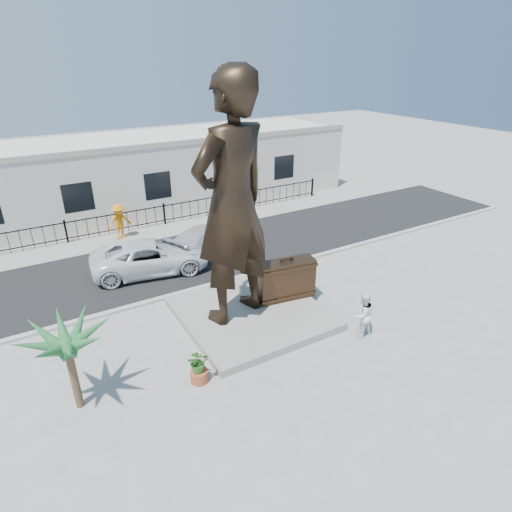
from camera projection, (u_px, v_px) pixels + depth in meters
The scene contains 16 objects.
ground at pixel (283, 332), 15.77m from camera, with size 100.00×100.00×0.00m, color #9E9991.
street at pixel (197, 253), 21.99m from camera, with size 40.00×7.00×0.01m, color black.
curb at pixel (228, 280), 19.25m from camera, with size 40.00×0.25×0.12m, color #A5A399.
far_sidewalk at pixel (170, 228), 25.11m from camera, with size 40.00×2.50×0.02m, color #9E9991.
plinth at pixel (251, 313), 16.64m from camera, with size 5.20×5.20×0.30m, color gray.
fence at pixel (164, 215), 25.48m from camera, with size 22.00×0.10×1.20m, color black.
building at pixel (140, 173), 28.06m from camera, with size 28.00×7.00×4.40m, color silver.
statue at pixel (232, 204), 14.51m from camera, with size 3.21×2.10×8.79m, color black.
suitcase at pixel (286, 279), 17.11m from camera, with size 2.32×0.74×1.64m, color #352416.
tourist at pixel (362, 315), 15.24m from camera, with size 0.86×0.67×1.76m, color white.
car_white at pixel (151, 256), 19.87m from camera, with size 2.50×5.42×1.51m, color white.
car_silver at pixel (207, 238), 21.95m from camera, with size 1.94×4.78×1.39m, color silver.
worker at pixel (120, 222), 23.30m from camera, with size 1.27×0.73×1.97m, color orange.
palm_tree at pixel (81, 406), 12.49m from camera, with size 1.80×1.80×3.20m, color #215B2C, non-canonical shape.
planter at pixel (199, 376), 13.34m from camera, with size 0.56×0.56×0.40m, color #9C4729.
shrub at pixel (198, 361), 13.10m from camera, with size 0.66×0.58×0.74m, color #306B22.
Camera 1 is at (-7.47, -10.72, 9.32)m, focal length 30.00 mm.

